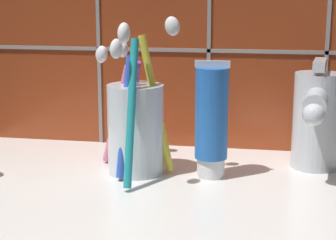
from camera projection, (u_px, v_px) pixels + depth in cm
name	position (u px, v px, depth cm)	size (l,w,h in cm)	color
sink_counter	(174.00, 201.00, 61.44)	(62.23, 39.30, 2.00)	silver
tile_wall_backsplash	(199.00, 13.00, 76.25)	(72.23, 1.72, 41.18)	#933819
toothbrush_cup	(135.00, 124.00, 66.84)	(11.80, 15.83, 18.85)	silver
toothpaste_tube	(212.00, 120.00, 65.13)	(4.03, 3.84, 13.80)	white
sink_faucet	(317.00, 117.00, 68.15)	(5.82, 12.41, 13.45)	silver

